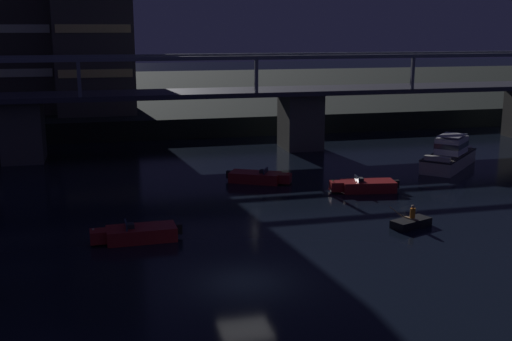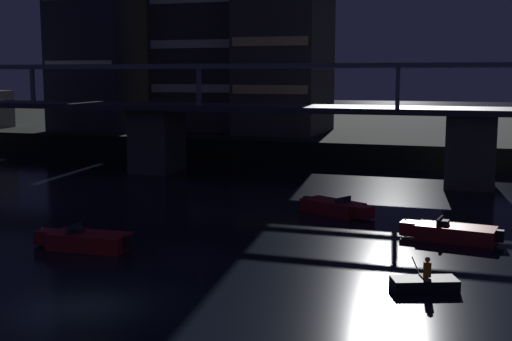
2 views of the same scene
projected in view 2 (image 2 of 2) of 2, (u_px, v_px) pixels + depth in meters
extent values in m
plane|color=black|center=(84.00, 308.00, 24.79)|extent=(400.00, 400.00, 0.00)
cube|color=black|center=(381.00, 124.00, 100.53)|extent=(240.00, 80.00, 2.20)
cube|color=#4C4944|center=(157.00, 140.00, 59.20)|extent=(3.60, 4.40, 5.55)
cube|color=#4C4944|center=(471.00, 151.00, 51.07)|extent=(3.60, 4.40, 5.55)
cube|color=#33333D|center=(303.00, 109.00, 54.71)|extent=(85.14, 6.40, 0.45)
cube|color=slate|center=(294.00, 66.00, 51.49)|extent=(85.14, 0.36, 0.36)
cube|color=slate|center=(311.00, 66.00, 56.95)|extent=(85.14, 0.36, 0.36)
cube|color=slate|center=(33.00, 85.00, 59.04)|extent=(0.30, 0.30, 3.20)
cube|color=slate|center=(199.00, 86.00, 54.16)|extent=(0.30, 0.30, 3.20)
cube|color=slate|center=(398.00, 87.00, 49.28)|extent=(0.30, 0.30, 3.20)
cube|color=beige|center=(78.00, 65.00, 72.71)|extent=(8.29, 0.10, 0.90)
cube|color=#38332D|center=(208.00, 24.00, 76.97)|extent=(10.87, 9.12, 24.01)
cube|color=beige|center=(193.00, 88.00, 73.65)|extent=(10.00, 0.10, 0.90)
cube|color=beige|center=(192.00, 44.00, 72.97)|extent=(10.00, 0.10, 0.90)
cube|color=#423D38|center=(285.00, 21.00, 72.24)|extent=(8.64, 11.43, 24.04)
cube|color=#F2D172|center=(269.00, 90.00, 67.84)|extent=(7.95, 0.10, 0.90)
cube|color=#F2D172|center=(270.00, 41.00, 67.16)|extent=(7.95, 0.10, 0.90)
cube|color=maroon|center=(89.00, 241.00, 33.08)|extent=(3.96, 1.92, 0.80)
cube|color=maroon|center=(47.00, 237.00, 33.75)|extent=(0.93, 1.02, 0.70)
cube|color=#283342|center=(74.00, 229.00, 33.24)|extent=(0.14, 1.35, 0.36)
cube|color=#262628|center=(78.00, 230.00, 33.18)|extent=(0.42, 0.57, 0.24)
cube|color=black|center=(129.00, 242.00, 32.47)|extent=(0.37, 0.37, 0.60)
sphere|color=beige|center=(42.00, 228.00, 33.76)|extent=(0.12, 0.12, 0.12)
cube|color=maroon|center=(333.00, 207.00, 41.50)|extent=(4.30, 3.44, 0.80)
cube|color=maroon|center=(364.00, 212.00, 39.76)|extent=(1.26, 1.30, 0.70)
cube|color=#283342|center=(343.00, 200.00, 40.80)|extent=(0.73, 1.23, 0.36)
cube|color=#262628|center=(340.00, 200.00, 40.99)|extent=(0.62, 0.68, 0.24)
cube|color=black|center=(307.00, 201.00, 43.03)|extent=(0.49, 0.49, 0.60)
sphere|color=red|center=(367.00, 206.00, 39.52)|extent=(0.12, 0.12, 0.12)
cube|color=maroon|center=(456.00, 233.00, 34.68)|extent=(4.14, 2.37, 0.80)
cube|color=maroon|center=(410.00, 228.00, 35.75)|extent=(1.04, 1.11, 0.70)
cube|color=#283342|center=(440.00, 221.00, 34.98)|extent=(0.30, 1.35, 0.36)
cube|color=#262628|center=(445.00, 222.00, 34.88)|extent=(0.48, 0.61, 0.24)
cube|color=black|center=(500.00, 236.00, 33.71)|extent=(0.41, 0.41, 0.60)
sphere|color=#33D84C|center=(405.00, 219.00, 35.80)|extent=(0.12, 0.12, 0.12)
cube|color=black|center=(424.00, 284.00, 26.85)|extent=(2.82, 1.96, 0.48)
cube|color=#7F6647|center=(424.00, 277.00, 26.81)|extent=(0.54, 1.00, 0.06)
cylinder|color=orange|center=(427.00, 269.00, 26.77)|extent=(0.32, 0.32, 0.60)
sphere|color=tan|center=(428.00, 259.00, 26.71)|extent=(0.22, 0.22, 0.22)
cylinder|color=olive|center=(417.00, 268.00, 27.84)|extent=(0.59, 1.44, 0.59)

